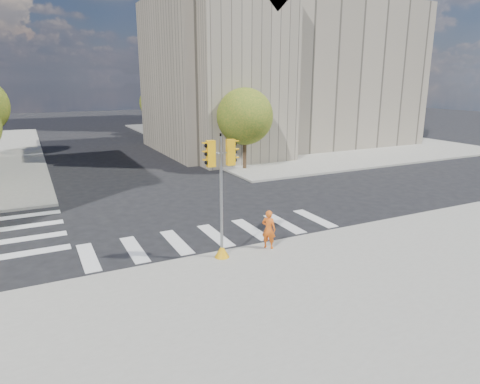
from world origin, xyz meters
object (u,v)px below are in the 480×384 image
Objects in this scene: lamp_far at (175,99)px; photographer at (269,229)px; traffic_signal at (221,207)px; lamp_near at (228,106)px.

lamp_far is 5.11× the size of photographer.
lamp_far is 33.52m from photographer.
lamp_far is 1.71× the size of traffic_signal.
lamp_near is at bearing -90.00° from lamp_far.
lamp_near is 20.16m from photographer.
lamp_near is 20.78m from traffic_signal.
lamp_near reaches higher than photographer.
traffic_signal is at bearing -115.64° from lamp_near.
traffic_signal reaches higher than photographer.
lamp_far is at bearing 77.68° from traffic_signal.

